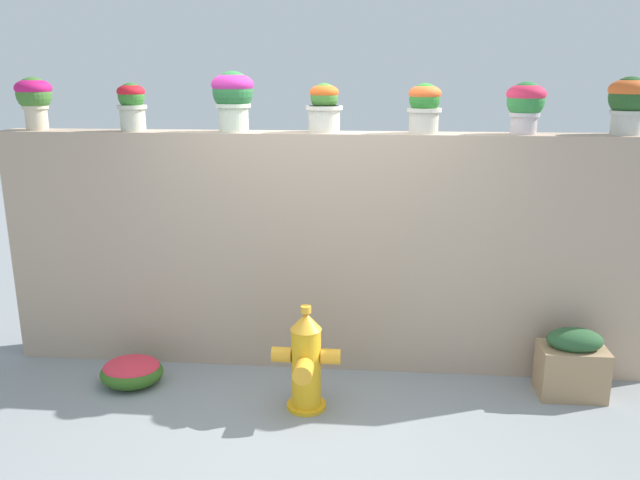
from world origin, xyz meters
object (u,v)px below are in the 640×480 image
potted_plant_1 (132,103)px  potted_plant_2 (233,95)px  potted_plant_5 (526,102)px  fire_hydrant (306,363)px  planter_box (572,364)px  potted_plant_6 (629,99)px  potted_plant_4 (425,105)px  potted_plant_3 (324,106)px  potted_plant_0 (34,96)px  flower_bush_left (132,371)px

potted_plant_1 → potted_plant_2: bearing=1.0°
potted_plant_5 → fire_hydrant: size_ratio=0.49×
fire_hydrant → planter_box: size_ratio=1.47×
potted_plant_1 → potted_plant_5: potted_plant_5 is taller
potted_plant_5 → potted_plant_1: bearing=-179.7°
potted_plant_2 → potted_plant_6: bearing=0.7°
planter_box → potted_plant_6: bearing=52.2°
potted_plant_4 → planter_box: 2.29m
potted_plant_1 → potted_plant_5: (3.07, 0.02, 0.02)m
potted_plant_4 → potted_plant_3: bearing=177.3°
potted_plant_0 → potted_plant_4: size_ratio=1.11×
potted_plant_0 → potted_plant_6: potted_plant_6 is taller
potted_plant_1 → potted_plant_2: size_ratio=0.81×
potted_plant_0 → potted_plant_3: size_ratio=1.12×
potted_plant_3 → flower_bush_left: bearing=-158.4°
potted_plant_6 → flower_bush_left: bearing=-171.3°
fire_hydrant → planter_box: (2.01, 0.38, -0.11)m
potted_plant_1 → potted_plant_0: bearing=177.5°
fire_hydrant → planter_box: bearing=10.8°
potted_plant_3 → fire_hydrant: potted_plant_3 is taller
potted_plant_6 → fire_hydrant: potted_plant_6 is taller
potted_plant_6 → planter_box: 2.04m
potted_plant_0 → potted_plant_4: (3.14, -0.02, -0.05)m
potted_plant_3 → potted_plant_4: bearing=-2.7°
potted_plant_0 → potted_plant_3: (2.36, 0.02, -0.07)m
potted_plant_1 → potted_plant_4: 2.31m
potted_plant_0 → potted_plant_2: bearing=-0.8°
potted_plant_4 → potted_plant_5: bearing=-0.1°
planter_box → potted_plant_5: bearing=135.2°
potted_plant_5 → flower_bush_left: size_ratio=0.79×
potted_plant_0 → potted_plant_6: (4.66, 0.01, -0.01)m
potted_plant_0 → potted_plant_2: (1.65, -0.02, 0.02)m
fire_hydrant → flower_bush_left: bearing=170.2°
potted_plant_1 → potted_plant_2: potted_plant_2 is taller
potted_plant_6 → fire_hydrant: 3.11m
potted_plant_5 → potted_plant_6: potted_plant_6 is taller
potted_plant_1 → planter_box: 4.00m
potted_plant_3 → potted_plant_6: size_ratio=0.88×
potted_plant_4 → potted_plant_6: size_ratio=0.88×
potted_plant_5 → potted_plant_6: 0.76m
potted_plant_4 → fire_hydrant: 2.15m
potted_plant_4 → potted_plant_6: (1.52, 0.03, 0.04)m
potted_plant_5 → planter_box: size_ratio=0.71×
potted_plant_5 → planter_box: (0.42, -0.42, -1.94)m
potted_plant_0 → potted_plant_1: 0.83m
potted_plant_6 → fire_hydrant: bearing=-160.6°
potted_plant_1 → potted_plant_4: (2.31, 0.02, -0.00)m
potted_plant_2 → planter_box: 3.35m
potted_plant_0 → potted_plant_3: bearing=0.5°
potted_plant_0 → flower_bush_left: bearing=-33.2°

